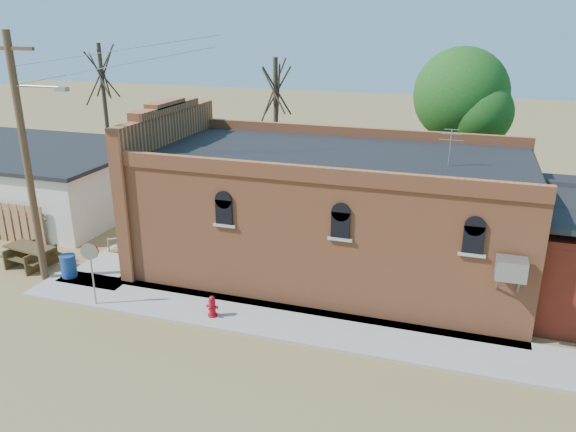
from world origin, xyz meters
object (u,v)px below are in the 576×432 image
(brick_bar, at_px, (326,212))
(picnic_table, at_px, (30,253))
(utility_pole, at_px, (27,156))
(stop_sign, at_px, (90,257))
(fire_hydrant, at_px, (212,306))
(trash_barrel, at_px, (69,266))

(brick_bar, height_order, picnic_table, brick_bar)
(brick_bar, relative_size, picnic_table, 7.41)
(utility_pole, distance_m, picnic_table, 4.51)
(utility_pole, relative_size, picnic_table, 4.07)
(brick_bar, bearing_deg, stop_sign, -140.59)
(fire_hydrant, distance_m, picnic_table, 8.77)
(utility_pole, xyz_separation_m, fire_hydrant, (7.28, -0.73, -4.33))
(fire_hydrant, relative_size, trash_barrel, 0.83)
(stop_sign, bearing_deg, brick_bar, 41.68)
(utility_pole, distance_m, stop_sign, 4.46)
(brick_bar, xyz_separation_m, stop_sign, (-6.69, -5.49, -0.53))
(utility_pole, xyz_separation_m, picnic_table, (-1.36, 0.80, -4.23))
(stop_sign, xyz_separation_m, trash_barrel, (-2.26, 1.50, -1.29))
(stop_sign, height_order, trash_barrel, stop_sign)
(fire_hydrant, height_order, trash_barrel, trash_barrel)
(trash_barrel, bearing_deg, picnic_table, 167.22)
(brick_bar, relative_size, utility_pole, 1.82)
(brick_bar, xyz_separation_m, fire_hydrant, (-2.51, -5.02, -1.90))
(stop_sign, relative_size, trash_barrel, 2.56)
(utility_pole, relative_size, fire_hydrant, 12.40)
(utility_pole, xyz_separation_m, stop_sign, (3.10, -1.20, -2.97))
(brick_bar, distance_m, stop_sign, 8.67)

